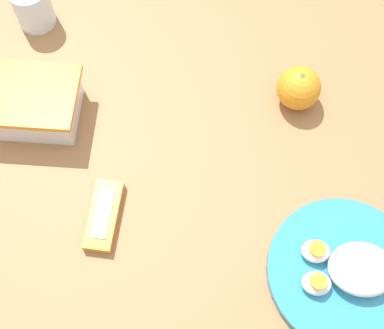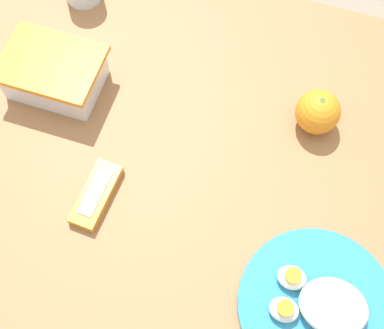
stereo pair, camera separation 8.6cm
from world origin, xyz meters
name	(u,v)px [view 1 (the left image)]	position (x,y,z in m)	size (l,w,h in m)	color
ground_plane	(190,286)	(0.00, 0.00, 0.00)	(10.00, 10.00, 0.00)	gray
table	(188,208)	(0.00, 0.00, 0.65)	(1.13, 0.91, 0.73)	#996B42
food_container	(31,105)	(-0.28, 0.13, 0.76)	(0.17, 0.13, 0.07)	white
orange_fruit	(299,88)	(0.18, 0.19, 0.76)	(0.08, 0.08, 0.08)	orange
rice_plate	(346,271)	(0.25, -0.12, 0.74)	(0.24, 0.24, 0.06)	teal
candy_bar	(104,215)	(-0.13, -0.05, 0.74)	(0.05, 0.12, 0.02)	orange
drinking_glass	(32,6)	(-0.31, 0.33, 0.77)	(0.07, 0.07, 0.08)	silver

